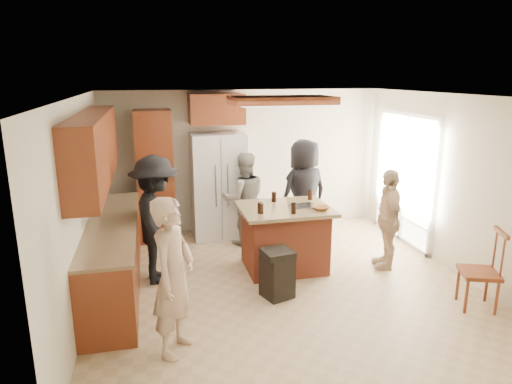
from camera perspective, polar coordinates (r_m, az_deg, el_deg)
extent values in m
plane|color=tan|center=(6.33, 3.43, -11.35)|extent=(5.00, 5.00, 0.00)
plane|color=white|center=(5.70, 3.81, 11.89)|extent=(5.00, 5.00, 0.00)
plane|color=beige|center=(8.26, -1.39, 3.99)|extent=(5.00, 0.00, 5.00)
plane|color=beige|center=(3.70, 14.96, -10.04)|extent=(5.00, 0.00, 5.00)
plane|color=beige|center=(5.72, -21.17, -1.79)|extent=(0.00, 5.00, 5.00)
plane|color=beige|center=(7.02, 23.57, 0.88)|extent=(0.00, 5.00, 5.00)
cube|color=white|center=(8.01, 18.27, 1.47)|extent=(0.02, 1.60, 2.10)
cube|color=white|center=(8.00, 18.15, 1.46)|extent=(0.08, 1.72, 2.10)
cube|color=maroon|center=(5.89, 3.23, 11.40)|extent=(1.30, 0.70, 0.10)
cube|color=white|center=(5.90, 3.22, 10.82)|extent=(1.10, 0.50, 0.02)
cube|color=olive|center=(9.17, 25.91, -4.83)|extent=(3.00, 3.00, 0.10)
cube|color=#593319|center=(9.80, 27.61, 2.52)|extent=(1.40, 1.60, 2.00)
imported|color=tan|center=(4.65, -10.29, -10.41)|extent=(0.67, 0.73, 1.64)
imported|color=gray|center=(7.50, -1.49, -0.85)|extent=(0.76, 0.47, 1.54)
imported|color=black|center=(7.49, 6.02, -0.08)|extent=(0.98, 0.77, 1.76)
imported|color=tan|center=(6.85, 16.16, -3.26)|extent=(0.64, 0.94, 1.47)
imported|color=black|center=(6.24, -12.38, -3.44)|extent=(0.58, 1.15, 1.74)
cube|color=maroon|center=(6.31, -17.32, -7.72)|extent=(0.60, 3.00, 0.88)
cube|color=#846B4C|center=(6.16, -17.64, -3.75)|extent=(0.64, 3.00, 0.04)
cube|color=maroon|center=(5.95, -19.55, 5.15)|extent=(0.35, 3.00, 0.85)
cube|color=maroon|center=(7.83, -12.47, 1.94)|extent=(0.60, 0.60, 2.20)
cube|color=maroon|center=(7.75, -5.02, 10.33)|extent=(0.90, 0.60, 0.50)
cube|color=white|center=(7.87, -4.72, 0.81)|extent=(0.90, 0.72, 1.80)
cube|color=gray|center=(7.52, -4.31, 0.17)|extent=(0.01, 0.01, 1.71)
cylinder|color=silver|center=(7.46, -5.05, 0.75)|extent=(0.02, 0.02, 0.70)
cylinder|color=silver|center=(7.49, -3.53, 0.84)|extent=(0.02, 0.02, 0.70)
cube|color=#A04229|center=(6.64, 3.58, -5.96)|extent=(1.10, 0.85, 0.88)
cube|color=olive|center=(6.49, 3.65, -2.11)|extent=(1.28, 1.03, 0.05)
cube|color=silver|center=(6.51, 5.89, -1.79)|extent=(0.39, 0.31, 0.02)
imported|color=brown|center=(6.39, 8.17, -2.01)|extent=(0.22, 0.22, 0.05)
cylinder|color=black|center=(6.18, 0.51, -1.95)|extent=(0.07, 0.07, 0.15)
cylinder|color=black|center=(6.72, 2.26, -0.61)|extent=(0.07, 0.07, 0.15)
cylinder|color=black|center=(6.89, 6.80, -0.34)|extent=(0.07, 0.07, 0.15)
cylinder|color=black|center=(6.16, 4.74, -2.06)|extent=(0.07, 0.07, 0.15)
cylinder|color=black|center=(6.15, 0.64, -2.06)|extent=(0.07, 0.07, 0.15)
cube|color=black|center=(5.88, 2.67, -10.50)|extent=(0.43, 0.43, 0.55)
cube|color=black|center=(5.75, 2.70, -7.65)|extent=(0.41, 0.41, 0.08)
cube|color=maroon|center=(6.16, 26.11, -9.07)|extent=(0.54, 0.54, 0.05)
cylinder|color=maroon|center=(6.05, 24.81, -11.73)|extent=(0.05, 0.05, 0.44)
cylinder|color=maroon|center=(6.16, 27.88, -11.62)|extent=(0.05, 0.05, 0.44)
cylinder|color=maroon|center=(6.34, 23.92, -10.40)|extent=(0.05, 0.05, 0.44)
cylinder|color=maroon|center=(6.45, 26.86, -10.33)|extent=(0.05, 0.05, 0.44)
cube|color=maroon|center=(6.05, 28.36, -4.49)|extent=(0.18, 0.39, 0.05)
cylinder|color=maroon|center=(6.02, 28.47, -7.11)|extent=(0.03, 0.03, 0.50)
cylinder|color=maroon|center=(6.23, 27.70, -6.32)|extent=(0.03, 0.03, 0.50)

